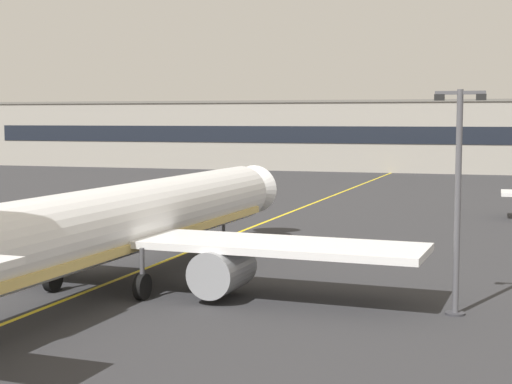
% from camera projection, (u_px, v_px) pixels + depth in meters
% --- Properties ---
extents(taxiway_centreline, '(8.03, 179.85, 0.01)m').
position_uv_depth(taxiway_centreline, '(211.00, 243.00, 56.73)').
color(taxiway_centreline, yellow).
rests_on(taxiway_centreline, ground).
extents(airliner_foreground, '(32.25, 41.52, 11.65)m').
position_uv_depth(airliner_foreground, '(115.00, 225.00, 41.38)').
color(airliner_foreground, white).
rests_on(airliner_foreground, ground).
extents(apron_lamp_post, '(2.24, 0.90, 10.18)m').
position_uv_depth(apron_lamp_post, '(458.00, 197.00, 35.62)').
color(apron_lamp_post, '#515156').
rests_on(apron_lamp_post, ground).
extents(safety_cone_by_nose_gear, '(0.44, 0.44, 0.55)m').
position_uv_depth(safety_cone_by_nose_gear, '(234.00, 241.00, 56.15)').
color(safety_cone_by_nose_gear, orange).
rests_on(safety_cone_by_nose_gear, ground).
extents(terminal_building, '(153.34, 12.40, 11.87)m').
position_uv_depth(terminal_building, '(404.00, 136.00, 133.67)').
color(terminal_building, '#9E998E').
rests_on(terminal_building, ground).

